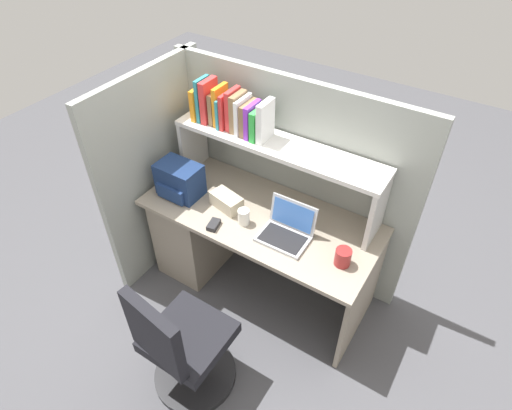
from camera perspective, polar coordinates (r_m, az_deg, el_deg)
The scene contains 13 objects.
ground_plane at distance 3.38m, azimuth 0.46°, elevation -10.42°, with size 8.00×8.00×0.00m, color #4C4C51.
desk at distance 3.23m, azimuth -5.36°, elevation -3.00°, with size 1.60×0.70×0.73m.
cubicle_partition_rear at distance 3.07m, azimuth 4.33°, elevation 3.42°, with size 1.84×0.05×1.55m, color #939991.
cubicle_partition_left at distance 3.21m, azimuth -12.92°, elevation 4.37°, with size 0.05×1.06×1.55m, color #939991.
overhead_hutch at distance 2.76m, azimuth 2.81°, elevation 6.53°, with size 1.44×0.28×0.45m.
reference_books_on_shelf at distance 2.80m, azimuth -3.25°, elevation 12.38°, with size 0.55×0.19×0.29m.
laptop at distance 2.67m, azimuth 4.12°, elevation -3.32°, with size 0.31×0.25×0.22m.
backpack at distance 2.98m, azimuth -10.18°, elevation 3.26°, with size 0.30×0.22×0.24m.
computer_mouse at distance 2.76m, azimuth -5.66°, elevation -2.63°, with size 0.06×0.10×0.03m, color #262628.
paper_cup at distance 2.75m, azimuth -1.65°, elevation -1.57°, with size 0.08×0.08×0.11m, color white.
tissue_box at distance 2.87m, azimuth -3.94°, elevation 0.51°, with size 0.22×0.12×0.10m, color #BFB299.
snack_canister at distance 2.55m, azimuth 11.49°, elevation -6.82°, with size 0.10×0.10×0.11m, color maroon.
office_chair at distance 2.64m, azimuth -9.76°, elevation -18.32°, with size 0.52×0.52×0.93m.
Camera 1 is at (1.10, -1.78, 2.65)m, focal length 30.05 mm.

